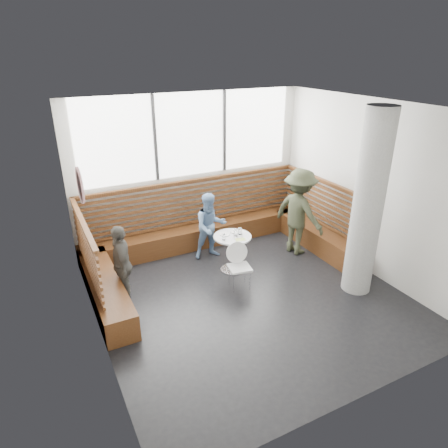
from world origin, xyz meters
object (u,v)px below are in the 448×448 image
cafe_chair (238,262)px  concrete_column (368,205)px  child_back (210,226)px  child_left (122,264)px  adult_man (299,212)px  cafe_table (232,246)px

cafe_chair → concrete_column: bearing=-19.2°
child_back → child_left: 2.10m
concrete_column → child_back: bearing=128.9°
cafe_chair → adult_man: 1.90m
cafe_table → child_left: size_ratio=0.53×
adult_man → child_back: size_ratio=1.32×
cafe_table → cafe_chair: size_ratio=0.89×
concrete_column → adult_man: concrete_column is taller
cafe_chair → adult_man: (1.75, 0.61, 0.42)m
child_back → child_left: size_ratio=0.99×
child_back → concrete_column: bearing=-44.4°
adult_man → child_left: adult_man is taller
cafe_table → adult_man: adult_man is taller
cafe_chair → child_left: bearing=175.3°
cafe_chair → child_left: child_left is taller
concrete_column → cafe_table: size_ratio=4.34×
concrete_column → cafe_chair: concrete_column is taller
concrete_column → child_back: 3.04m
child_back → child_left: child_left is taller
cafe_table → adult_man: 1.63m
cafe_table → cafe_chair: (-0.17, -0.53, -0.05)m
concrete_column → cafe_table: (-1.69, 1.56, -1.07)m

